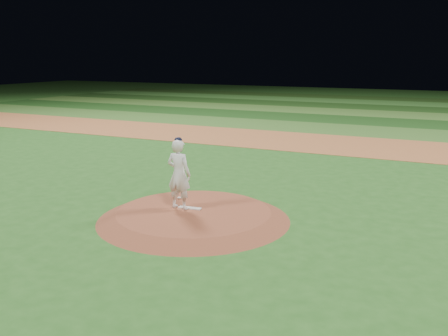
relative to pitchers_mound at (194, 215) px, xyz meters
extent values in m
plane|color=#24591C|center=(0.00, 0.00, -0.12)|extent=(120.00, 120.00, 0.00)
cube|color=#A15C32|center=(0.00, 14.00, -0.12)|extent=(70.00, 6.00, 0.02)
cube|color=#376625|center=(0.00, 19.50, -0.12)|extent=(70.00, 5.00, 0.02)
cube|color=#194215|center=(0.00, 24.50, -0.12)|extent=(70.00, 5.00, 0.02)
cube|color=#3F7129|center=(0.00, 29.50, -0.12)|extent=(70.00, 5.00, 0.02)
cube|color=#1C4415|center=(0.00, 34.50, -0.12)|extent=(70.00, 5.00, 0.02)
cube|color=#37792C|center=(0.00, 39.50, -0.12)|extent=(70.00, 5.00, 0.02)
cube|color=#234A17|center=(0.00, 44.50, -0.12)|extent=(70.00, 5.00, 0.02)
cone|color=brown|center=(0.00, 0.00, 0.00)|extent=(5.50, 5.50, 0.25)
cube|color=silver|center=(-0.22, 0.15, 0.14)|extent=(0.70, 0.25, 0.03)
ellipsoid|color=white|center=(-1.01, 0.88, 0.16)|extent=(0.12, 0.12, 0.07)
imported|color=white|center=(-0.49, 0.04, 1.14)|extent=(0.76, 0.51, 2.04)
ellipsoid|color=black|center=(-0.49, 0.04, 2.14)|extent=(0.22, 0.22, 0.15)
camera|label=1|loc=(6.67, -11.90, 4.47)|focal=40.00mm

